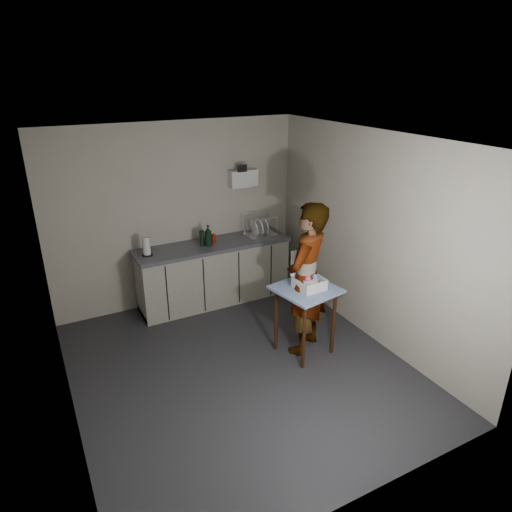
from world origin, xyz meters
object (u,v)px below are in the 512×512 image
soda_can (213,238)px  dish_rack (260,231)px  kitchen_counter (214,274)px  bakery_box (308,280)px  soap_bottle (208,235)px  side_table (306,297)px  standing_man (306,279)px  dark_bottle (202,238)px  paper_towel (146,247)px

soda_can → dish_rack: (0.73, -0.06, 0.01)m
kitchen_counter → bakery_box: bearing=-74.4°
kitchen_counter → soda_can: bearing=54.9°
soap_bottle → side_table: bearing=-72.4°
dish_rack → standing_man: bearing=-99.2°
soap_bottle → bakery_box: bakery_box is taller
dark_bottle → paper_towel: (-0.78, 0.01, 0.01)m
side_table → paper_towel: 2.24m
standing_man → soap_bottle: standing_man is taller
side_table → soda_can: size_ratio=6.94×
soda_can → bakery_box: size_ratio=0.28×
paper_towel → side_table: bearing=-51.1°
side_table → standing_man: (0.04, 0.06, 0.19)m
paper_towel → dark_bottle: bearing=-0.5°
bakery_box → side_table: bearing=-171.3°
standing_man → dish_rack: (0.27, 1.65, 0.05)m
bakery_box → paper_towel: bearing=126.7°
side_table → paper_towel: bearing=118.6°
paper_towel → soap_bottle: bearing=-3.0°
paper_towel → bakery_box: size_ratio=0.59×
standing_man → bakery_box: (-0.01, -0.06, 0.02)m
paper_towel → dish_rack: bearing=-0.5°
side_table → soda_can: (-0.42, 1.78, 0.22)m
dish_rack → bakery_box: (-0.28, -1.71, -0.03)m
standing_man → dark_bottle: size_ratio=8.32×
dish_rack → kitchen_counter: bearing=178.9°
dish_rack → side_table: bearing=-100.2°
soap_bottle → bakery_box: size_ratio=0.69×
soda_can → paper_towel: (-0.98, -0.05, 0.06)m
dark_bottle → kitchen_counter: bearing=2.8°
paper_towel → dish_rack: (1.71, -0.01, -0.05)m
dish_rack → soap_bottle: bearing=-177.9°
dark_bottle → dish_rack: bearing=-0.4°
paper_towel → kitchen_counter: bearing=0.0°
dish_rack → paper_towel: bearing=179.5°
side_table → soap_bottle: (-0.53, 1.68, 0.31)m
dark_bottle → soap_bottle: bearing=-24.8°
side_table → bakery_box: (0.03, 0.01, 0.21)m
kitchen_counter → bakery_box: (0.48, -1.72, 0.53)m
soap_bottle → soda_can: soap_bottle is taller
soda_can → paper_towel: size_ratio=0.48×
side_table → soap_bottle: soap_bottle is taller
kitchen_counter → soda_can: soda_can is taller
standing_man → soap_bottle: (-0.57, 1.62, 0.13)m
soda_can → dark_bottle: size_ratio=0.55×
soap_bottle → dark_bottle: bearing=155.2°
soap_bottle → dish_rack: 0.85m
kitchen_counter → soda_can: 0.55m
soap_bottle → dish_rack: (0.84, 0.03, -0.08)m
side_table → dark_bottle: (-0.62, 1.72, 0.28)m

